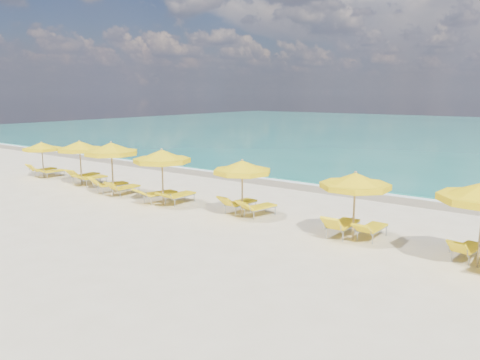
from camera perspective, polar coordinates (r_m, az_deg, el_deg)
The scene contains 24 objects.
ground_plane at distance 18.94m, azimuth -2.73°, elevation -4.24°, with size 120.00×120.00×0.00m, color beige.
ocean at distance 63.36m, azimuth 26.25°, elevation 5.14°, with size 120.00×80.00×0.30m, color #147063.
wet_sand_band at distance 24.93m, azimuth 8.17°, elevation -0.71°, with size 120.00×2.60×0.01m, color tan.
foam_line at distance 25.63m, azimuth 9.03°, elevation -0.43°, with size 120.00×1.20×0.03m, color white.
whitecap_near at distance 36.09m, azimuth 7.18°, elevation 2.81°, with size 14.00×0.36×0.05m, color white.
umbrella_0 at distance 29.27m, azimuth -23.03°, elevation 3.75°, with size 2.59×2.59×2.09m.
umbrella_1 at distance 26.12m, azimuth -18.98°, elevation 3.87°, with size 2.62×2.62×2.40m.
umbrella_2 at distance 23.05m, azimuth -15.43°, elevation 3.64°, with size 3.37×3.37×2.58m.
umbrella_3 at distance 20.41m, azimuth -9.50°, elevation 2.81°, with size 2.52×2.52×2.50m.
umbrella_4 at distance 18.18m, azimuth 0.27°, elevation 1.51°, with size 2.53×2.53×2.32m.
umbrella_5 at distance 15.71m, azimuth 13.88°, elevation -0.16°, with size 3.00×3.00×2.35m.
lounger_0_left at distance 30.08m, azimuth -22.82°, elevation 0.92°, with size 0.65×1.73×0.82m.
lounger_0_right at distance 29.35m, azimuth -21.82°, elevation 0.73°, with size 0.61×1.71×0.63m.
lounger_1_left at distance 26.94m, azimuth -18.32°, elevation 0.22°, with size 0.91×2.01×0.88m.
lounger_1_right at distance 26.20m, azimuth -17.50°, elevation -0.06°, with size 0.69×1.91×0.71m.
lounger_2_left at distance 23.94m, azimuth -15.41°, elevation -0.88°, with size 0.98×1.98×0.90m.
lounger_2_right at distance 23.13m, azimuth -13.82°, elevation -1.25°, with size 0.63×1.77×0.80m.
lounger_3_left at distance 21.30m, azimuth -9.85°, elevation -2.06°, with size 1.01×2.07×0.77m.
lounger_3_right at distance 20.87m, azimuth -7.42°, elevation -2.27°, with size 0.67×1.98×0.71m.
lounger_4_left at distance 19.27m, azimuth -0.02°, elevation -3.25°, with size 0.76×1.92×0.85m.
lounger_4_right at distance 18.67m, azimuth 2.36°, elevation -3.76°, with size 0.94×1.87×0.79m.
lounger_5_left at distance 16.51m, azimuth 12.35°, elevation -5.84°, with size 0.70×1.95×0.91m.
lounger_5_right at distance 16.46m, azimuth 15.75°, elevation -6.15°, with size 0.65×1.81×0.75m.
lounger_6_left at distance 15.48m, azimuth 25.99°, elevation -7.96°, with size 0.84×1.71×0.78m.
Camera 1 is at (11.69, -14.08, 4.85)m, focal length 35.00 mm.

